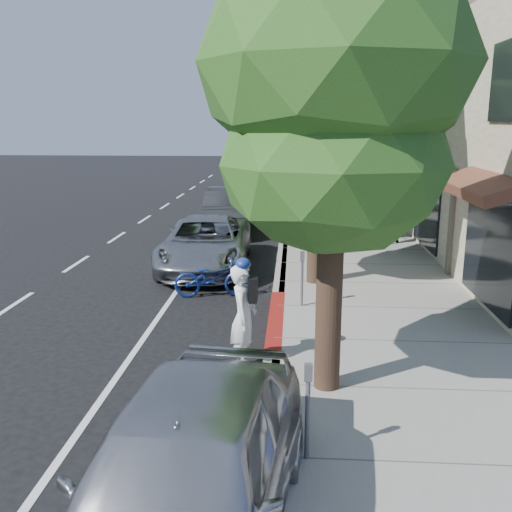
# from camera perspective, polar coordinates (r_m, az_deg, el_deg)

# --- Properties ---
(ground) EXTENTS (120.00, 120.00, 0.00)m
(ground) POSITION_cam_1_polar(r_m,az_deg,el_deg) (11.15, 1.80, -8.87)
(ground) COLOR black
(ground) RESTS_ON ground
(sidewalk) EXTENTS (4.60, 56.00, 0.15)m
(sidewalk) POSITION_cam_1_polar(r_m,az_deg,el_deg) (18.88, 9.69, 0.50)
(sidewalk) COLOR gray
(sidewalk) RESTS_ON ground
(curb) EXTENTS (0.30, 56.00, 0.15)m
(curb) POSITION_cam_1_polar(r_m,az_deg,el_deg) (18.78, 2.70, 0.61)
(curb) COLOR #9E998E
(curb) RESTS_ON ground
(curb_red_segment) EXTENTS (0.32, 4.00, 0.15)m
(curb_red_segment) POSITION_cam_1_polar(r_m,az_deg,el_deg) (12.06, 1.98, -6.74)
(curb_red_segment) COLOR maroon
(curb_red_segment) RESTS_ON ground
(storefront_building) EXTENTS (10.00, 36.00, 7.00)m
(storefront_building) POSITION_cam_1_polar(r_m,az_deg,el_deg) (29.80, 22.38, 11.02)
(storefront_building) COLOR beige
(storefront_building) RESTS_ON ground
(street_tree_0) EXTENTS (3.92, 3.92, 7.61)m
(street_tree_0) POSITION_cam_1_polar(r_m,az_deg,el_deg) (8.36, 8.01, 17.61)
(street_tree_0) COLOR black
(street_tree_0) RESTS_ON ground
(street_tree_1) EXTENTS (4.24, 4.24, 7.91)m
(street_tree_1) POSITION_cam_1_polar(r_m,az_deg,el_deg) (14.35, 6.31, 16.46)
(street_tree_1) COLOR black
(street_tree_1) RESTS_ON ground
(street_tree_2) EXTENTS (4.89, 4.89, 7.01)m
(street_tree_2) POSITION_cam_1_polar(r_m,az_deg,el_deg) (20.32, 5.56, 13.24)
(street_tree_2) COLOR black
(street_tree_2) RESTS_ON ground
(street_tree_3) EXTENTS (5.64, 5.64, 8.04)m
(street_tree_3) POSITION_cam_1_polar(r_m,az_deg,el_deg) (26.33, 5.22, 14.60)
(street_tree_3) COLOR black
(street_tree_3) RESTS_ON ground
(street_tree_4) EXTENTS (4.62, 4.62, 7.61)m
(street_tree_4) POSITION_cam_1_polar(r_m,az_deg,el_deg) (32.33, 4.99, 14.20)
(street_tree_4) COLOR black
(street_tree_4) RESTS_ON ground
(street_tree_5) EXTENTS (4.47, 4.47, 7.19)m
(street_tree_5) POSITION_cam_1_polar(r_m,az_deg,el_deg) (38.32, 4.82, 13.64)
(street_tree_5) COLOR black
(street_tree_5) RESTS_ON ground
(cyclist) EXTENTS (0.46, 0.69, 1.87)m
(cyclist) POSITION_cam_1_polar(r_m,az_deg,el_deg) (9.83, -1.26, -6.17)
(cyclist) COLOR white
(cyclist) RESTS_ON ground
(bicycle) EXTENTS (1.93, 0.96, 0.97)m
(bicycle) POSITION_cam_1_polar(r_m,az_deg,el_deg) (13.97, -4.39, -2.17)
(bicycle) COLOR navy
(bicycle) RESTS_ON ground
(silver_suv) EXTENTS (2.68, 5.42, 1.48)m
(silver_suv) POSITION_cam_1_polar(r_m,az_deg,el_deg) (16.68, -5.02, 1.28)
(silver_suv) COLOR #9E9FA3
(silver_suv) RESTS_ON ground
(dark_sedan) EXTENTS (1.79, 5.04, 1.66)m
(dark_sedan) POSITION_cam_1_polar(r_m,az_deg,el_deg) (22.44, -2.72, 4.67)
(dark_sedan) COLOR black
(dark_sedan) RESTS_ON ground
(white_pickup) EXTENTS (2.76, 6.35, 1.82)m
(white_pickup) POSITION_cam_1_polar(r_m,az_deg,el_deg) (31.51, 0.85, 7.35)
(white_pickup) COLOR white
(white_pickup) RESTS_ON ground
(dark_suv_far) EXTENTS (2.28, 4.47, 1.46)m
(dark_suv_far) POSITION_cam_1_polar(r_m,az_deg,el_deg) (32.16, 1.83, 7.14)
(dark_suv_far) COLOR black
(dark_suv_far) RESTS_ON ground
(near_car_a) EXTENTS (2.51, 5.19, 1.71)m
(near_car_a) POSITION_cam_1_polar(r_m,az_deg,el_deg) (5.96, -6.94, -21.13)
(near_car_a) COLOR #B0B0B5
(near_car_a) RESTS_ON ground
(pedestrian) EXTENTS (0.94, 0.91, 1.53)m
(pedestrian) POSITION_cam_1_polar(r_m,az_deg,el_deg) (19.88, 13.27, 3.45)
(pedestrian) COLOR black
(pedestrian) RESTS_ON sidewalk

